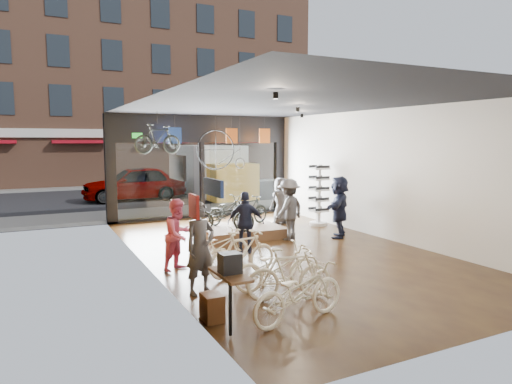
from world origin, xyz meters
TOP-DOWN VIEW (x-y plane):
  - ground_plane at (0.00, 0.00)m, footprint 7.00×12.00m
  - ceiling at (0.00, 0.00)m, footprint 7.00×12.00m
  - wall_left at (-3.52, 0.00)m, footprint 0.04×12.00m
  - wall_right at (3.52, 0.00)m, footprint 0.04×12.00m
  - wall_back at (0.00, -6.02)m, footprint 7.00×0.04m
  - storefront at (0.00, 6.00)m, footprint 7.00×0.26m
  - exit_sign at (-2.40, 5.88)m, footprint 0.35×0.06m
  - street_road at (0.00, 15.00)m, footprint 30.00×18.00m
  - sidewalk_near at (0.00, 7.20)m, footprint 30.00×2.40m
  - sidewalk_far at (0.00, 19.00)m, footprint 30.00×2.00m
  - opposite_building at (0.00, 21.50)m, footprint 26.00×5.00m
  - street_car at (-1.32, 12.00)m, footprint 4.83×1.94m
  - box_truck at (2.58, 11.00)m, footprint 2.22×6.65m
  - floor_bike_0 at (-2.05, -4.24)m, footprint 1.90×0.94m
  - floor_bike_1 at (-1.67, -3.31)m, footprint 1.67×0.76m
  - floor_bike_2 at (-1.62, -2.72)m, footprint 1.77×0.76m
  - floor_bike_3 at (-1.82, -1.62)m, footprint 1.70×0.72m
  - floor_bike_4 at (-1.91, -0.47)m, footprint 1.61×0.72m
  - display_platform at (-0.20, 2.06)m, footprint 2.40×1.80m
  - display_bike_left at (-0.93, 1.61)m, footprint 1.82×1.43m
  - display_bike_mid at (0.17, 2.19)m, footprint 1.58×0.92m
  - display_bike_right at (-0.34, 2.76)m, footprint 1.73×1.22m
  - customer_0 at (-3.00, -2.27)m, footprint 0.74×0.60m
  - customer_1 at (-2.91, -0.55)m, footprint 0.98×0.93m
  - customer_2 at (-0.91, 0.18)m, footprint 1.01×0.75m
  - customer_3 at (0.88, 1.05)m, footprint 1.32×1.07m
  - customer_4 at (1.94, 3.41)m, footprint 0.85×0.62m
  - customer_5 at (2.39, 0.68)m, footprint 1.55×1.62m
  - sunglasses_rack at (2.95, 2.57)m, footprint 0.68×0.59m
  - wall_merch at (-3.38, -3.50)m, footprint 0.40×2.40m
  - penny_farthing at (0.43, 4.89)m, footprint 1.78×0.06m
  - hung_bike at (-2.11, 4.20)m, footprint 1.64×0.75m
  - jersey_left at (-1.25, 5.20)m, footprint 0.45×0.03m
  - jersey_mid at (0.89, 5.20)m, footprint 0.45×0.03m
  - jersey_right at (2.24, 5.20)m, footprint 0.45×0.03m

SIDE VIEW (x-z plane):
  - ground_plane at x=0.00m, z-range -0.04..0.00m
  - street_road at x=0.00m, z-range -0.02..0.00m
  - sidewalk_near at x=0.00m, z-range 0.00..0.12m
  - sidewalk_far at x=0.00m, z-range 0.00..0.12m
  - display_platform at x=-0.20m, z-range 0.00..0.30m
  - floor_bike_4 at x=-1.91m, z-range 0.00..0.82m
  - floor_bike_2 at x=-1.62m, z-range 0.00..0.90m
  - floor_bike_0 at x=-2.05m, z-range 0.00..0.95m
  - floor_bike_1 at x=-1.67m, z-range 0.00..0.97m
  - floor_bike_3 at x=-1.82m, z-range 0.00..0.99m
  - display_bike_right at x=-0.34m, z-range 0.30..1.16m
  - display_bike_mid at x=0.17m, z-range 0.30..1.21m
  - display_bike_left at x=-0.93m, z-range 0.30..1.22m
  - customer_2 at x=-0.91m, z-range 0.00..1.59m
  - customer_1 at x=-2.91m, z-range 0.00..1.60m
  - customer_4 at x=1.94m, z-range 0.00..1.60m
  - street_car at x=-1.32m, z-range 0.00..1.64m
  - customer_0 at x=-3.00m, z-range 0.00..1.77m
  - customer_3 at x=0.88m, z-range 0.00..1.78m
  - customer_5 at x=2.39m, z-range 0.00..1.84m
  - sunglasses_rack at x=2.95m, z-range 0.00..2.07m
  - wall_merch at x=-3.38m, z-range 0.00..2.60m
  - box_truck at x=2.58m, z-range 0.00..2.62m
  - wall_left at x=-3.52m, z-range 0.00..3.80m
  - wall_right at x=3.52m, z-range 0.00..3.80m
  - wall_back at x=0.00m, z-range 0.00..3.80m
  - storefront at x=0.00m, z-range 0.00..3.80m
  - penny_farthing at x=0.43m, z-range 1.79..3.21m
  - hung_bike at x=-2.11m, z-range 2.45..3.40m
  - exit_sign at x=-2.40m, z-range 2.96..3.14m
  - jersey_left at x=-1.25m, z-range 2.77..3.32m
  - jersey_mid at x=0.89m, z-range 2.77..3.32m
  - jersey_right at x=2.24m, z-range 2.77..3.32m
  - ceiling at x=0.00m, z-range 3.80..3.84m
  - opposite_building at x=0.00m, z-range 0.00..14.00m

